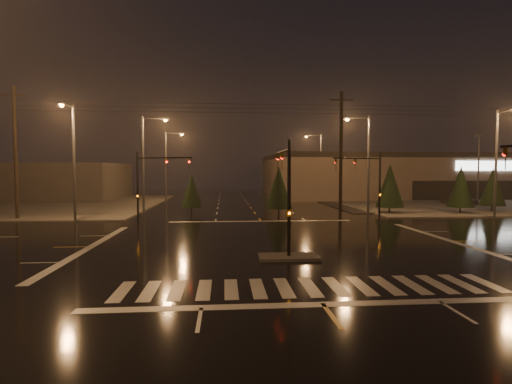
% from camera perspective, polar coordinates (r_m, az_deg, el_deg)
% --- Properties ---
extents(ground, '(140.00, 140.00, 0.00)m').
position_cam_1_polar(ground, '(24.35, 3.17, -7.42)').
color(ground, black).
rests_on(ground, ground).
extents(sidewalk_ne, '(36.00, 36.00, 0.12)m').
position_cam_1_polar(sidewalk_ne, '(63.34, 27.07, -1.26)').
color(sidewalk_ne, '#46433E').
rests_on(sidewalk_ne, ground).
extents(sidewalk_nw, '(36.00, 36.00, 0.12)m').
position_cam_1_polar(sidewalk_nw, '(60.17, -31.01, -1.57)').
color(sidewalk_nw, '#46433E').
rests_on(sidewalk_nw, ground).
extents(median_island, '(3.00, 1.60, 0.15)m').
position_cam_1_polar(median_island, '(20.46, 4.71, -9.22)').
color(median_island, '#46433E').
rests_on(median_island, ground).
extents(crosswalk, '(15.00, 2.60, 0.01)m').
position_cam_1_polar(crosswalk, '(15.71, 7.74, -13.28)').
color(crosswalk, beige).
rests_on(crosswalk, ground).
extents(stop_bar_near, '(16.00, 0.50, 0.01)m').
position_cam_1_polar(stop_bar_near, '(13.86, 9.58, -15.55)').
color(stop_bar_near, beige).
rests_on(stop_bar_near, ground).
extents(stop_bar_far, '(16.00, 0.50, 0.01)m').
position_cam_1_polar(stop_bar_far, '(35.16, 0.73, -4.19)').
color(stop_bar_far, beige).
rests_on(stop_bar_far, ground).
extents(parking_lot, '(50.00, 24.00, 0.08)m').
position_cam_1_polar(parking_lot, '(64.49, 31.79, -1.33)').
color(parking_lot, black).
rests_on(parking_lot, ground).
extents(retail_building, '(60.20, 28.30, 7.20)m').
position_cam_1_polar(retail_building, '(79.53, 24.15, 2.33)').
color(retail_building, '#6B594C').
rests_on(retail_building, ground).
extents(commercial_block, '(30.00, 18.00, 5.60)m').
position_cam_1_polar(commercial_block, '(73.01, -30.40, 1.33)').
color(commercial_block, '#3B3734').
rests_on(commercial_block, ground).
extents(signal_mast_median, '(0.25, 4.59, 6.00)m').
position_cam_1_polar(signal_mast_median, '(20.92, 4.34, 1.21)').
color(signal_mast_median, black).
rests_on(signal_mast_median, ground).
extents(signal_mast_ne, '(4.84, 1.86, 6.00)m').
position_cam_1_polar(signal_mast_ne, '(36.19, 16.02, 1.91)').
color(signal_mast_ne, black).
rests_on(signal_mast_ne, ground).
extents(signal_mast_nw, '(4.84, 1.86, 6.00)m').
position_cam_1_polar(signal_mast_nw, '(34.44, -15.07, 1.88)').
color(signal_mast_nw, black).
rests_on(signal_mast_nw, ground).
extents(streetlight_1, '(2.77, 0.32, 10.00)m').
position_cam_1_polar(streetlight_1, '(42.50, -15.43, 4.78)').
color(streetlight_1, '#38383A').
rests_on(streetlight_1, ground).
extents(streetlight_2, '(2.77, 0.32, 10.00)m').
position_cam_1_polar(streetlight_2, '(58.29, -12.48, 4.30)').
color(streetlight_2, '#38383A').
rests_on(streetlight_2, ground).
extents(streetlight_3, '(2.77, 0.32, 10.00)m').
position_cam_1_polar(streetlight_3, '(42.30, 15.40, 4.79)').
color(streetlight_3, '#38383A').
rests_on(streetlight_3, ground).
extents(streetlight_4, '(2.77, 0.32, 10.00)m').
position_cam_1_polar(streetlight_4, '(61.47, 8.99, 4.27)').
color(streetlight_4, '#38383A').
rests_on(streetlight_4, ground).
extents(streetlight_5, '(0.32, 2.77, 10.00)m').
position_cam_1_polar(streetlight_5, '(37.19, -24.75, 4.88)').
color(streetlight_5, '#38383A').
rests_on(streetlight_5, ground).
extents(streetlight_6, '(0.32, 2.77, 10.00)m').
position_cam_1_polar(streetlight_6, '(43.12, 31.34, 4.42)').
color(streetlight_6, '#38383A').
rests_on(streetlight_6, ground).
extents(utility_pole_0, '(2.20, 0.32, 12.00)m').
position_cam_1_polar(utility_pole_0, '(42.16, -31.14, 4.92)').
color(utility_pole_0, black).
rests_on(utility_pole_0, ground).
extents(utility_pole_1, '(2.20, 0.32, 12.00)m').
position_cam_1_polar(utility_pole_1, '(39.41, 12.03, 5.45)').
color(utility_pole_1, black).
rests_on(utility_pole_1, ground).
extents(conifer_0, '(2.86, 2.86, 5.17)m').
position_cam_1_polar(conifer_0, '(43.43, 18.57, 0.90)').
color(conifer_0, black).
rests_on(conifer_0, ground).
extents(conifer_1, '(2.70, 2.70, 4.92)m').
position_cam_1_polar(conifer_1, '(46.33, 27.20, 0.70)').
color(conifer_1, black).
rests_on(conifer_1, ground).
extents(conifer_2, '(2.60, 2.60, 4.76)m').
position_cam_1_polar(conifer_2, '(50.02, 30.72, 0.66)').
color(conifer_2, black).
rests_on(conifer_2, ground).
extents(conifer_3, '(2.17, 2.17, 4.08)m').
position_cam_1_polar(conifer_3, '(41.25, -9.21, 0.16)').
color(conifer_3, black).
rests_on(conifer_3, ground).
extents(conifer_4, '(2.67, 2.67, 4.88)m').
position_cam_1_polar(conifer_4, '(39.73, 3.27, 0.66)').
color(conifer_4, black).
rests_on(conifer_4, ground).
extents(car_parked, '(3.63, 4.97, 1.57)m').
position_cam_1_polar(car_parked, '(58.07, 27.01, -0.90)').
color(car_parked, black).
rests_on(car_parked, ground).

